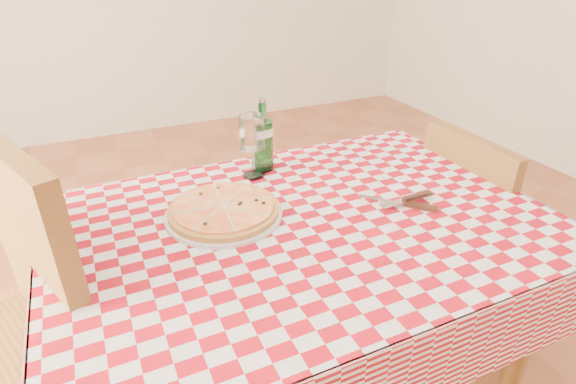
# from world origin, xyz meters

# --- Properties ---
(dining_table) EXTENTS (1.20, 0.80, 0.75)m
(dining_table) POSITION_xyz_m (0.00, 0.00, 0.66)
(dining_table) COLOR brown
(dining_table) RESTS_ON ground
(tablecloth) EXTENTS (1.30, 0.90, 0.01)m
(tablecloth) POSITION_xyz_m (0.00, 0.00, 0.75)
(tablecloth) COLOR maroon
(tablecloth) RESTS_ON dining_table
(chair_near) EXTENTS (0.39, 0.39, 0.86)m
(chair_near) POSITION_xyz_m (0.73, 0.07, 0.49)
(chair_near) COLOR brown
(chair_near) RESTS_ON ground
(chair_far) EXTENTS (0.61, 0.61, 1.04)m
(chair_far) POSITION_xyz_m (-0.75, 0.07, 0.60)
(chair_far) COLOR brown
(chair_far) RESTS_ON ground
(pizza_plate) EXTENTS (0.34, 0.34, 0.04)m
(pizza_plate) POSITION_xyz_m (-0.19, 0.11, 0.78)
(pizza_plate) COLOR #D18F45
(pizza_plate) RESTS_ON tablecloth
(water_bottle) EXTENTS (0.08, 0.08, 0.24)m
(water_bottle) POSITION_xyz_m (0.02, 0.34, 0.88)
(water_bottle) COLOR #186222
(water_bottle) RESTS_ON tablecloth
(wine_glass) EXTENTS (0.09, 0.09, 0.20)m
(wine_glass) POSITION_xyz_m (-0.03, 0.31, 0.86)
(wine_glass) COLOR white
(wine_glass) RESTS_ON tablecloth
(cutlery) EXTENTS (0.29, 0.27, 0.03)m
(cutlery) POSITION_xyz_m (0.29, -0.05, 0.77)
(cutlery) COLOR silver
(cutlery) RESTS_ON tablecloth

